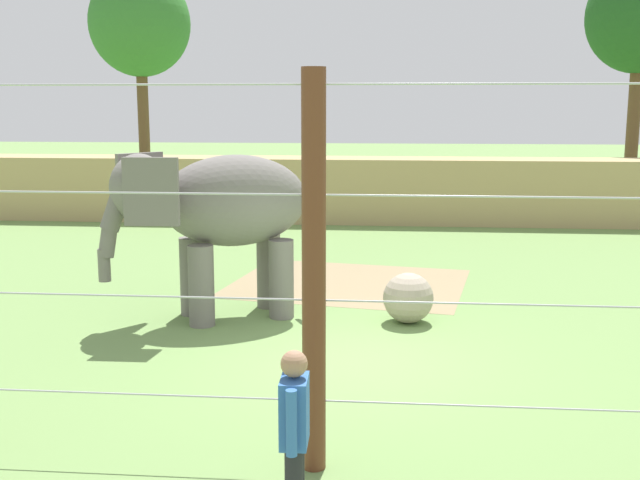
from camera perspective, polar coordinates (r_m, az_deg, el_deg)
name	(u,v)px	position (r m, az deg, el deg)	size (l,w,h in m)	color
ground_plane	(350,360)	(11.13, 2.22, -8.86)	(120.00, 120.00, 0.00)	#6B8E4C
dirt_patch	(349,283)	(15.71, 2.14, -3.20)	(4.59, 3.75, 0.01)	#937F5B
embankment_wall	(372,190)	(23.82, 3.90, 3.72)	(36.00, 1.80, 1.96)	tan
elephant	(218,209)	(12.99, -7.55, 2.29)	(3.51, 2.52, 2.83)	slate
enrichment_ball	(408,298)	(12.92, 6.54, -4.28)	(0.84, 0.84, 0.84)	tan
cable_fence	(327,276)	(7.41, 0.51, -2.67)	(9.10, 0.23, 3.95)	brown
zookeeper	(295,438)	(6.48, -1.90, -14.44)	(0.23, 0.58, 1.67)	#232328
tree_far_left	(140,25)	(31.90, -13.19, 15.24)	(3.92, 3.92, 8.74)	brown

